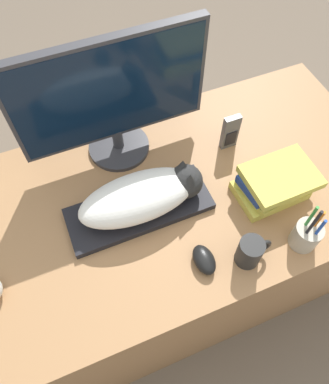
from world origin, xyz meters
name	(u,v)px	position (x,y,z in m)	size (l,w,h in m)	color
ground_plane	(215,345)	(0.00, 0.00, 0.00)	(12.00, 12.00, 0.00)	#6B5B4C
desk	(182,236)	(0.00, 0.39, 0.35)	(1.40, 0.77, 0.71)	#9E7047
keyboard	(139,209)	(-0.17, 0.37, 0.72)	(0.45, 0.17, 0.02)	black
cat	(146,195)	(-0.14, 0.37, 0.79)	(0.39, 0.16, 0.13)	white
monitor	(111,97)	(-0.15, 0.63, 0.95)	(0.60, 0.21, 0.44)	#333338
computer_mouse	(204,260)	(-0.06, 0.14, 0.73)	(0.06, 0.10, 0.04)	black
coffee_mug	(250,252)	(0.07, 0.10, 0.76)	(0.11, 0.07, 0.10)	black
pen_cup	(306,235)	(0.24, 0.08, 0.76)	(0.08, 0.08, 0.21)	#B2A893
phone	(230,132)	(0.21, 0.50, 0.78)	(0.06, 0.02, 0.14)	#4C4C51
book_stack	(275,183)	(0.25, 0.27, 0.77)	(0.24, 0.18, 0.11)	#CCC14C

